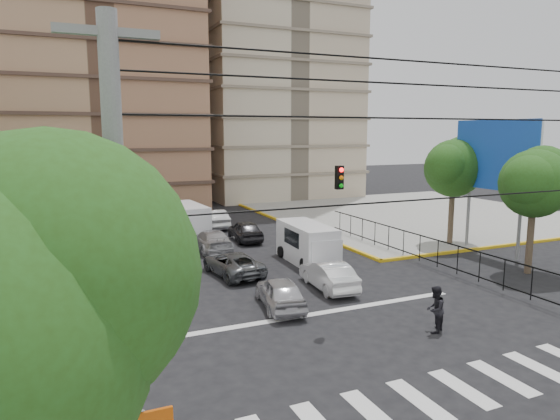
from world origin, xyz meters
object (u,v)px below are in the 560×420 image
traffic_light_nw (109,227)px  car_silver_front_left (280,292)px  van_left_lane (188,221)px  pedestrian_crosswalk (435,309)px  van_right_lane (309,244)px  car_white_front_right (328,275)px

traffic_light_nw → car_silver_front_left: size_ratio=1.11×
van_left_lane → pedestrian_crosswalk: 21.61m
van_left_lane → pedestrian_crosswalk: van_left_lane is taller
car_silver_front_left → pedestrian_crosswalk: pedestrian_crosswalk is taller
traffic_light_nw → van_left_lane: traffic_light_nw is taller
van_right_lane → pedestrian_crosswalk: (-0.26, -10.98, -0.19)m
traffic_light_nw → car_silver_front_left: traffic_light_nw is taller
car_silver_front_left → car_white_front_right: car_white_front_right is taller
traffic_light_nw → van_right_lane: (10.98, 0.88, -2.03)m
van_left_lane → car_white_front_right: van_left_lane is taller
van_right_lane → car_white_front_right: bearing=-103.3°
van_right_lane → van_left_lane: van_left_lane is taller
van_right_lane → car_white_front_right: van_right_lane is taller
traffic_light_nw → van_right_lane: bearing=4.6°
traffic_light_nw → pedestrian_crosswalk: bearing=-43.3°
van_right_lane → car_white_front_right: size_ratio=1.22×
car_silver_front_left → pedestrian_crosswalk: 6.43m
van_left_lane → pedestrian_crosswalk: size_ratio=2.93×
car_silver_front_left → car_white_front_right: 3.50m
car_white_front_right → car_silver_front_left: bearing=28.9°
van_right_lane → car_silver_front_left: bearing=-123.7°
traffic_light_nw → car_white_front_right: bearing=-21.8°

